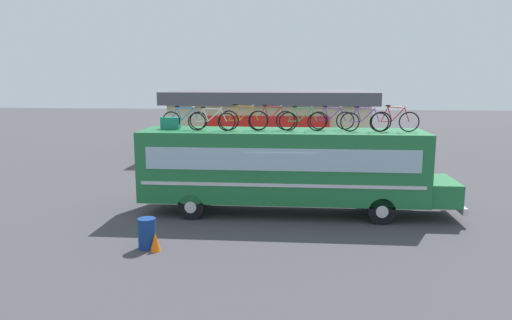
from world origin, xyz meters
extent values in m
plane|color=#423F44|center=(0.00, 0.00, 0.00)|extent=(120.00, 120.00, 0.00)
cube|color=#1E6B38|center=(0.00, 0.00, 1.84)|extent=(10.27, 2.41, 2.54)
cube|color=#1E6B38|center=(5.68, 0.00, 0.98)|extent=(1.09, 2.21, 0.81)
cube|color=#99B7C6|center=(0.00, -1.22, 2.23)|extent=(9.45, 0.04, 0.78)
cube|color=#99B7C6|center=(0.00, 1.22, 2.23)|extent=(9.45, 0.04, 0.78)
cube|color=silver|center=(0.00, -1.22, 1.34)|extent=(9.86, 0.03, 0.12)
cube|color=silver|center=(0.00, 1.22, 1.34)|extent=(9.86, 0.03, 0.12)
cube|color=silver|center=(6.29, 0.00, 0.49)|extent=(0.16, 2.29, 0.24)
cylinder|color=black|center=(3.49, -1.06, 0.47)|extent=(0.94, 0.28, 0.94)
cylinder|color=silver|center=(3.49, -1.06, 0.47)|extent=(0.42, 0.30, 0.42)
cylinder|color=black|center=(3.49, 1.06, 0.47)|extent=(0.94, 0.28, 0.94)
cylinder|color=silver|center=(3.49, 1.06, 0.47)|extent=(0.42, 0.30, 0.42)
cylinder|color=black|center=(-3.18, -1.06, 0.47)|extent=(0.94, 0.28, 0.94)
cylinder|color=silver|center=(-3.18, -1.06, 0.47)|extent=(0.42, 0.30, 0.42)
cylinder|color=black|center=(-3.18, 1.06, 0.47)|extent=(0.94, 0.28, 0.94)
cylinder|color=silver|center=(-3.18, 1.06, 0.47)|extent=(0.42, 0.30, 0.42)
cube|color=#1E7F66|center=(-4.16, 0.14, 3.33)|extent=(0.71, 0.33, 0.44)
torus|color=black|center=(-4.09, 0.00, 3.45)|extent=(0.67, 0.04, 0.67)
torus|color=black|center=(-3.08, 0.00, 3.45)|extent=(0.67, 0.04, 0.67)
cylinder|color=#197FDB|center=(-3.79, 0.00, 3.70)|extent=(0.20, 0.04, 0.48)
cylinder|color=#197FDB|center=(-3.49, 0.00, 3.68)|extent=(0.47, 0.04, 0.46)
cylinder|color=#197FDB|center=(-3.57, 0.00, 3.91)|extent=(0.61, 0.04, 0.07)
cylinder|color=#197FDB|center=(-3.90, 0.00, 3.46)|extent=(0.39, 0.03, 0.05)
cylinder|color=#197FDB|center=(-3.98, 0.00, 3.69)|extent=(0.25, 0.03, 0.50)
cylinder|color=#197FDB|center=(-3.17, 0.00, 3.67)|extent=(0.21, 0.03, 0.47)
cylinder|color=silver|center=(-3.26, 0.00, 3.95)|extent=(0.03, 0.44, 0.03)
ellipsoid|color=black|center=(-3.87, 0.00, 3.97)|extent=(0.20, 0.08, 0.06)
torus|color=black|center=(-3.07, -0.35, 3.44)|extent=(0.66, 0.04, 0.66)
torus|color=black|center=(-1.98, -0.35, 3.44)|extent=(0.66, 0.04, 0.66)
cylinder|color=white|center=(-2.74, -0.35, 3.69)|extent=(0.21, 0.04, 0.47)
cylinder|color=white|center=(-2.42, -0.35, 3.67)|extent=(0.50, 0.04, 0.45)
cylinder|color=white|center=(-2.50, -0.35, 3.90)|extent=(0.65, 0.04, 0.07)
cylinder|color=white|center=(-2.86, -0.35, 3.45)|extent=(0.41, 0.03, 0.05)
cylinder|color=white|center=(-2.95, -0.35, 3.68)|extent=(0.26, 0.03, 0.49)
cylinder|color=white|center=(-2.08, -0.35, 3.66)|extent=(0.23, 0.03, 0.46)
cylinder|color=silver|center=(-2.18, -0.35, 3.94)|extent=(0.03, 0.44, 0.03)
ellipsoid|color=black|center=(-2.83, -0.35, 3.96)|extent=(0.20, 0.08, 0.06)
torus|color=black|center=(-1.92, -0.22, 3.48)|extent=(0.73, 0.04, 0.73)
torus|color=black|center=(-0.86, -0.22, 3.48)|extent=(0.73, 0.04, 0.73)
cylinder|color=orange|center=(-1.60, -0.22, 3.75)|extent=(0.20, 0.04, 0.52)
cylinder|color=orange|center=(-1.28, -0.22, 3.73)|extent=(0.49, 0.04, 0.50)
cylinder|color=orange|center=(-1.37, -0.22, 3.99)|extent=(0.64, 0.04, 0.07)
cylinder|color=orange|center=(-1.72, -0.22, 3.49)|extent=(0.40, 0.03, 0.05)
cylinder|color=orange|center=(-1.80, -0.22, 3.74)|extent=(0.26, 0.03, 0.54)
cylinder|color=orange|center=(-0.95, -0.22, 3.72)|extent=(0.22, 0.03, 0.51)
cylinder|color=silver|center=(-1.05, -0.22, 4.02)|extent=(0.03, 0.44, 0.03)
ellipsoid|color=black|center=(-1.68, -0.22, 4.05)|extent=(0.20, 0.08, 0.06)
torus|color=black|center=(-0.85, 0.02, 3.47)|extent=(0.71, 0.04, 0.71)
torus|color=black|center=(0.13, 0.02, 3.47)|extent=(0.71, 0.04, 0.71)
cylinder|color=red|center=(-0.56, 0.02, 3.73)|extent=(0.19, 0.04, 0.51)
cylinder|color=red|center=(-0.26, 0.02, 3.72)|extent=(0.46, 0.04, 0.49)
cylinder|color=red|center=(-0.34, 0.02, 3.97)|extent=(0.59, 0.04, 0.07)
cylinder|color=red|center=(-0.66, 0.02, 3.48)|extent=(0.37, 0.03, 0.05)
cylinder|color=red|center=(-0.74, 0.02, 3.72)|extent=(0.24, 0.03, 0.53)
cylinder|color=red|center=(0.04, 0.02, 3.71)|extent=(0.21, 0.03, 0.49)
cylinder|color=silver|center=(-0.05, 0.02, 4.00)|extent=(0.03, 0.44, 0.03)
ellipsoid|color=black|center=(-0.63, 0.02, 4.02)|extent=(0.20, 0.08, 0.06)
torus|color=black|center=(0.22, -0.13, 3.45)|extent=(0.68, 0.04, 0.68)
torus|color=black|center=(1.25, -0.13, 3.45)|extent=(0.68, 0.04, 0.68)
cylinder|color=green|center=(0.53, -0.13, 3.71)|extent=(0.20, 0.04, 0.49)
cylinder|color=green|center=(0.84, -0.13, 3.69)|extent=(0.48, 0.04, 0.47)
cylinder|color=green|center=(0.76, -0.13, 3.93)|extent=(0.62, 0.04, 0.07)
cylinder|color=green|center=(0.42, -0.13, 3.46)|extent=(0.39, 0.03, 0.05)
cylinder|color=green|center=(0.34, -0.13, 3.70)|extent=(0.25, 0.03, 0.51)
cylinder|color=green|center=(1.16, -0.13, 3.68)|extent=(0.22, 0.03, 0.47)
cylinder|color=silver|center=(1.07, -0.13, 3.96)|extent=(0.03, 0.44, 0.03)
ellipsoid|color=black|center=(0.45, -0.13, 3.98)|extent=(0.20, 0.08, 0.06)
torus|color=black|center=(1.34, 0.42, 3.45)|extent=(0.67, 0.04, 0.67)
torus|color=black|center=(2.31, 0.42, 3.45)|extent=(0.67, 0.04, 0.67)
cylinder|color=purple|center=(1.63, 0.42, 3.70)|extent=(0.19, 0.04, 0.48)
cylinder|color=purple|center=(1.92, 0.42, 3.68)|extent=(0.45, 0.04, 0.46)
cylinder|color=purple|center=(1.84, 0.42, 3.92)|extent=(0.58, 0.04, 0.07)
cylinder|color=purple|center=(1.52, 0.42, 3.46)|extent=(0.37, 0.03, 0.05)
cylinder|color=purple|center=(1.44, 0.42, 3.69)|extent=(0.24, 0.03, 0.50)
cylinder|color=purple|center=(2.22, 0.42, 3.67)|extent=(0.20, 0.03, 0.47)
cylinder|color=silver|center=(2.13, 0.42, 3.95)|extent=(0.03, 0.44, 0.03)
ellipsoid|color=black|center=(1.55, 0.42, 3.97)|extent=(0.20, 0.08, 0.06)
torus|color=black|center=(2.41, -0.19, 3.46)|extent=(0.69, 0.04, 0.69)
torus|color=black|center=(3.44, -0.19, 3.46)|extent=(0.69, 0.04, 0.69)
cylinder|color=purple|center=(2.72, -0.19, 3.72)|extent=(0.20, 0.04, 0.49)
cylinder|color=purple|center=(3.03, -0.19, 3.70)|extent=(0.48, 0.04, 0.47)
cylinder|color=purple|center=(2.94, -0.19, 3.94)|extent=(0.62, 0.04, 0.07)
cylinder|color=purple|center=(2.60, -0.19, 3.47)|extent=(0.39, 0.03, 0.05)
cylinder|color=purple|center=(2.52, -0.19, 3.71)|extent=(0.25, 0.03, 0.51)
cylinder|color=purple|center=(3.35, -0.19, 3.69)|extent=(0.22, 0.03, 0.48)
cylinder|color=silver|center=(3.25, -0.19, 3.97)|extent=(0.03, 0.44, 0.03)
ellipsoid|color=black|center=(2.64, -0.19, 3.99)|extent=(0.20, 0.08, 0.06)
torus|color=black|center=(3.50, -0.15, 3.47)|extent=(0.72, 0.04, 0.72)
torus|color=black|center=(4.47, -0.15, 3.47)|extent=(0.72, 0.04, 0.72)
cylinder|color=red|center=(3.79, -0.15, 3.74)|extent=(0.19, 0.04, 0.51)
cylinder|color=red|center=(4.08, -0.15, 3.72)|extent=(0.45, 0.04, 0.49)
cylinder|color=red|center=(4.01, -0.15, 3.98)|extent=(0.58, 0.04, 0.07)
cylinder|color=red|center=(3.69, -0.15, 3.48)|extent=(0.37, 0.03, 0.05)
cylinder|color=red|center=(3.61, -0.15, 3.73)|extent=(0.24, 0.03, 0.53)
cylinder|color=red|center=(4.38, -0.15, 3.71)|extent=(0.20, 0.03, 0.50)
cylinder|color=silver|center=(4.30, -0.15, 4.01)|extent=(0.03, 0.44, 0.03)
ellipsoid|color=black|center=(3.72, -0.15, 4.03)|extent=(0.20, 0.08, 0.06)
cube|color=beige|center=(-1.20, 15.11, 1.70)|extent=(12.07, 8.87, 3.39)
cube|color=#4C4C56|center=(-1.20, 15.11, 3.78)|extent=(13.03, 9.57, 0.77)
cube|color=red|center=(-1.20, 10.58, 2.44)|extent=(7.24, 0.16, 0.70)
cylinder|color=navy|center=(-3.83, -4.10, 0.46)|extent=(0.53, 0.53, 0.92)
cone|color=orange|center=(-3.52, -4.31, 0.28)|extent=(0.32, 0.32, 0.56)
camera|label=1|loc=(0.54, -17.24, 4.99)|focal=33.36mm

